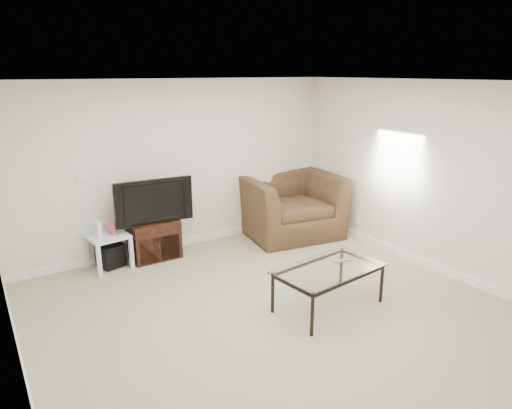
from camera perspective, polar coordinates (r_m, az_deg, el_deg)
floor at (r=5.21m, az=2.55°, el=-13.59°), size 5.00×5.00×0.00m
ceiling at (r=4.51m, az=2.96°, el=15.09°), size 5.00×5.00×0.00m
wall_back at (r=6.84m, az=-9.46°, el=4.76°), size 5.00×0.02×2.50m
wall_left at (r=3.92m, az=-28.87°, el=-5.90°), size 0.02×5.00×2.50m
wall_right at (r=6.44m, az=21.24°, el=3.15°), size 0.02×5.00×2.50m
plate_back at (r=6.43m, az=-20.95°, el=3.15°), size 0.12×0.02×0.12m
plate_right_switch at (r=7.47m, az=11.33°, el=5.63°), size 0.02×0.09×0.13m
plate_right_outlet at (r=7.49m, az=12.51°, el=-1.92°), size 0.02×0.08×0.12m
tv_stand at (r=6.72m, az=-12.65°, el=-4.24°), size 0.68×0.47×0.56m
dvd_player at (r=6.62m, az=-12.63°, el=-2.81°), size 0.36×0.25×0.05m
television at (r=6.51m, az=-12.88°, el=0.60°), size 1.02×0.27×0.63m
side_table at (r=6.56m, az=-17.93°, el=-5.56°), size 0.56×0.56×0.48m
subwoofer at (r=6.62m, az=-17.71°, el=-6.01°), size 0.38×0.38×0.31m
game_console at (r=6.39m, az=-19.12°, el=-2.94°), size 0.05×0.16×0.22m
game_case at (r=6.45m, az=-17.64°, el=-2.75°), size 0.08×0.15×0.19m
recliner at (r=7.43m, az=4.24°, el=1.18°), size 1.64×1.20×1.32m
coffee_table at (r=5.31m, az=9.03°, el=-10.22°), size 1.30×0.83×0.48m
remote at (r=5.40m, az=10.79°, el=-6.91°), size 0.20×0.08×0.02m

